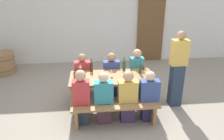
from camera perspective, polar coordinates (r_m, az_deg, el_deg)
ground_plane at (r=5.23m, az=0.00°, el=-9.16°), size 24.00×24.00×0.00m
back_wall at (r=7.67m, az=-2.39°, el=13.83°), size 14.00×0.20×3.20m
wooden_door at (r=7.89m, az=9.69°, el=9.71°), size 0.90×0.06×2.10m
tasting_table at (r=4.92m, az=0.00°, el=-2.52°), size 1.83×0.82×0.75m
bench_near at (r=4.45m, az=0.92°, el=-10.07°), size 1.73×0.30×0.45m
bench_far at (r=5.69m, az=-0.71°, el=-2.44°), size 1.73×0.30×0.45m
wine_bottle_0 at (r=5.13m, az=-5.26°, el=0.83°), size 0.07×0.07×0.30m
wine_bottle_1 at (r=5.03m, az=7.14°, el=0.42°), size 0.07×0.07×0.31m
wine_bottle_2 at (r=4.62m, az=4.83°, el=-1.64°), size 0.08×0.08×0.31m
wine_bottle_3 at (r=5.15m, az=3.06°, el=1.15°), size 0.07×0.07×0.32m
wine_bottle_4 at (r=4.64m, az=-9.32°, el=-1.76°), size 0.07×0.07×0.29m
wine_glass_0 at (r=5.12m, az=7.90°, el=0.62°), size 0.07×0.07×0.16m
wine_glass_1 at (r=4.65m, az=-3.20°, el=-1.48°), size 0.06×0.06×0.15m
wine_glass_2 at (r=4.84m, az=-0.22°, el=-0.30°), size 0.07×0.07×0.16m
wine_glass_3 at (r=5.14m, az=-8.07°, el=0.94°), size 0.08×0.08×0.17m
wine_glass_4 at (r=4.89m, az=-7.68°, el=-0.39°), size 0.06×0.06×0.16m
seated_guest_near_0 at (r=4.45m, az=-7.73°, el=-7.08°), size 0.33×0.24×1.15m
seated_guest_near_1 at (r=4.48m, az=-2.12°, el=-7.49°), size 0.37×0.24×1.08m
seated_guest_near_2 at (r=4.52m, az=3.99°, el=-6.96°), size 0.38×0.24×1.10m
seated_guest_near_3 at (r=4.62m, az=9.38°, el=-6.87°), size 0.38×0.24×1.07m
seated_guest_far_0 at (r=5.47m, az=-7.38°, el=-1.72°), size 0.38×0.24×1.11m
seated_guest_far_1 at (r=5.48m, az=-0.15°, el=-1.42°), size 0.39×0.24×1.10m
seated_guest_far_2 at (r=5.55m, az=6.22°, el=-0.70°), size 0.32×0.24×1.17m
standing_host at (r=5.14m, az=16.27°, el=-0.19°), size 0.35×0.24×1.73m
wine_barrel at (r=7.61m, az=-25.90°, el=1.59°), size 0.71×0.71×0.66m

